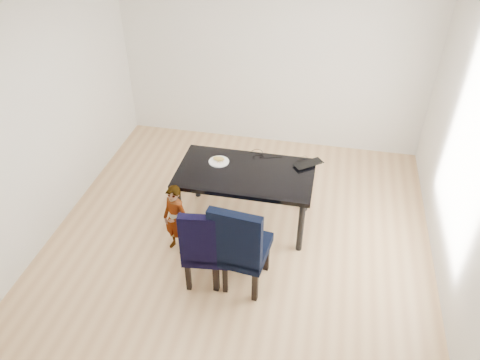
% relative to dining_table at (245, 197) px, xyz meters
% --- Properties ---
extents(floor, '(4.50, 5.00, 0.01)m').
position_rel_dining_table_xyz_m(floor, '(0.00, -0.50, -0.38)').
color(floor, tan).
rests_on(floor, ground).
extents(ceiling, '(4.50, 5.00, 0.01)m').
position_rel_dining_table_xyz_m(ceiling, '(0.00, -0.50, 2.33)').
color(ceiling, white).
rests_on(ceiling, wall_back).
extents(wall_back, '(4.50, 0.01, 2.70)m').
position_rel_dining_table_xyz_m(wall_back, '(0.00, 2.00, 0.98)').
color(wall_back, silver).
rests_on(wall_back, ground).
extents(wall_left, '(0.01, 5.00, 2.70)m').
position_rel_dining_table_xyz_m(wall_left, '(-2.25, -0.50, 0.98)').
color(wall_left, silver).
rests_on(wall_left, ground).
extents(wall_right, '(0.01, 5.00, 2.70)m').
position_rel_dining_table_xyz_m(wall_right, '(2.25, -0.50, 0.98)').
color(wall_right, white).
rests_on(wall_right, ground).
extents(dining_table, '(1.60, 0.90, 0.75)m').
position_rel_dining_table_xyz_m(dining_table, '(0.00, 0.00, 0.00)').
color(dining_table, black).
rests_on(dining_table, floor).
extents(chair_left, '(0.55, 0.57, 1.03)m').
position_rel_dining_table_xyz_m(chair_left, '(-0.20, -0.98, 0.14)').
color(chair_left, black).
rests_on(chair_left, floor).
extents(chair_right, '(0.59, 0.61, 1.12)m').
position_rel_dining_table_xyz_m(chair_right, '(0.16, -0.96, 0.18)').
color(chair_right, black).
rests_on(chair_right, floor).
extents(child, '(0.38, 0.32, 0.89)m').
position_rel_dining_table_xyz_m(child, '(-0.67, -0.65, 0.07)').
color(child, '#E65C13').
rests_on(child, floor).
extents(plate, '(0.26, 0.26, 0.01)m').
position_rel_dining_table_xyz_m(plate, '(-0.35, 0.14, 0.38)').
color(plate, white).
rests_on(plate, dining_table).
extents(sandwich, '(0.15, 0.09, 0.06)m').
position_rel_dining_table_xyz_m(sandwich, '(-0.36, 0.15, 0.42)').
color(sandwich, '#B99742').
rests_on(sandwich, plate).
extents(laptop, '(0.43, 0.40, 0.03)m').
position_rel_dining_table_xyz_m(laptop, '(0.68, 0.34, 0.39)').
color(laptop, black).
rests_on(laptop, dining_table).
extents(cable_tangle, '(0.16, 0.16, 0.01)m').
position_rel_dining_table_xyz_m(cable_tangle, '(0.10, 0.34, 0.38)').
color(cable_tangle, black).
rests_on(cable_tangle, dining_table).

